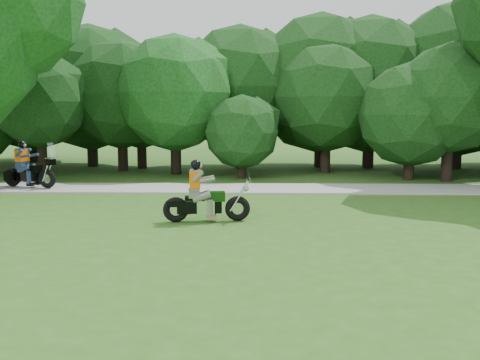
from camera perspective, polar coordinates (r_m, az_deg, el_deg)
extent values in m
plane|color=#345518|center=(10.61, 5.38, -7.47)|extent=(100.00, 100.00, 0.00)
cube|color=gray|center=(18.44, 3.63, -0.92)|extent=(60.00, 2.20, 0.06)
cylinder|color=black|center=(26.70, 22.01, 3.06)|extent=(0.56, 0.56, 1.80)
sphere|color=black|center=(26.68, 22.36, 9.95)|extent=(7.12, 7.12, 7.12)
cylinder|color=black|center=(29.82, -21.20, 3.51)|extent=(0.56, 0.56, 1.80)
sphere|color=black|center=(29.79, -21.50, 9.69)|extent=(7.13, 7.13, 7.13)
cylinder|color=black|center=(23.49, -20.34, 2.59)|extent=(0.39, 0.39, 1.80)
sphere|color=black|center=(23.41, -20.58, 7.84)|extent=(3.85, 3.85, 3.85)
cylinder|color=black|center=(25.76, 13.52, 3.25)|extent=(0.52, 0.52, 1.80)
sphere|color=black|center=(25.72, 13.72, 9.85)|extent=(6.35, 6.35, 6.35)
cylinder|color=black|center=(25.65, 8.52, 3.36)|extent=(0.53, 0.53, 1.80)
sphere|color=black|center=(25.61, 8.66, 10.14)|extent=(6.56, 6.56, 6.56)
cylinder|color=black|center=(21.88, 21.21, 2.22)|extent=(0.41, 0.41, 1.80)
sphere|color=black|center=(21.81, 21.49, 8.15)|extent=(4.20, 4.20, 4.20)
cylinder|color=black|center=(23.47, 9.09, 2.86)|extent=(0.43, 0.43, 1.71)
sphere|color=black|center=(23.40, 9.21, 8.68)|extent=(4.70, 4.70, 4.70)
cylinder|color=black|center=(21.90, 17.57, 1.61)|extent=(0.40, 0.40, 1.22)
sphere|color=black|center=(21.80, 17.78, 6.68)|extent=(4.09, 4.09, 4.09)
cylinder|color=black|center=(26.73, -15.46, 3.34)|extent=(0.50, 0.50, 1.80)
sphere|color=black|center=(26.69, -15.68, 9.44)|extent=(5.99, 5.99, 5.99)
cylinder|color=black|center=(22.89, -6.86, 2.89)|extent=(0.45, 0.45, 1.80)
sphere|color=#124115|center=(22.82, -6.96, 9.18)|extent=(4.95, 4.95, 4.95)
cylinder|color=black|center=(25.28, -10.43, 3.15)|extent=(0.43, 0.43, 1.70)
sphere|color=black|center=(25.21, -10.56, 8.49)|extent=(4.62, 4.62, 4.62)
cylinder|color=black|center=(24.60, -12.40, 3.09)|extent=(0.44, 0.44, 1.80)
sphere|color=black|center=(24.53, -12.56, 8.89)|extent=(4.88, 4.88, 4.88)
cylinder|color=black|center=(21.32, 0.20, 1.36)|extent=(0.35, 0.35, 0.89)
sphere|color=black|center=(21.21, 0.20, 5.15)|extent=(2.97, 2.97, 2.97)
cylinder|color=black|center=(25.05, 0.07, 3.34)|extent=(0.49, 0.49, 1.80)
sphere|color=black|center=(25.00, 0.07, 9.75)|extent=(5.83, 5.83, 5.83)
sphere|color=#124115|center=(19.56, -23.94, 17.11)|extent=(5.12, 5.12, 5.12)
torus|color=black|center=(13.15, -6.87, -3.16)|extent=(0.64, 0.25, 0.63)
torus|color=black|center=(13.21, -0.26, -3.06)|extent=(0.64, 0.25, 0.63)
cube|color=black|center=(13.14, -4.36, -2.93)|extent=(1.11, 0.34, 0.29)
cube|color=silver|center=(13.15, -3.69, -2.92)|extent=(0.46, 0.35, 0.36)
cube|color=black|center=(13.11, -2.64, -1.76)|extent=(0.49, 0.32, 0.23)
cube|color=black|center=(13.10, -4.90, -1.94)|extent=(0.50, 0.34, 0.09)
cylinder|color=silver|center=(13.16, -0.11, -1.72)|extent=(0.48, 0.10, 0.74)
cylinder|color=silver|center=(13.12, 0.82, -0.05)|extent=(0.10, 0.57, 0.03)
cube|color=#505746|center=(13.08, -4.90, -1.40)|extent=(0.31, 0.37, 0.21)
cube|color=#505746|center=(13.04, -4.84, 0.00)|extent=(0.28, 0.40, 0.50)
cube|color=#FF6405|center=(13.03, -4.84, 0.08)|extent=(0.31, 0.44, 0.39)
sphere|color=black|center=(12.99, -4.74, 1.64)|extent=(0.25, 0.25, 0.25)
torus|color=black|center=(20.30, -23.11, 0.29)|extent=(0.68, 0.37, 0.66)
torus|color=black|center=(19.37, -19.86, 0.12)|extent=(0.68, 0.37, 0.66)
cube|color=black|center=(19.93, -21.92, 0.36)|extent=(1.07, 0.52, 0.30)
cube|color=silver|center=(19.84, -21.60, 0.34)|extent=(0.52, 0.43, 0.38)
cube|color=black|center=(19.66, -21.11, 1.13)|extent=(0.55, 0.41, 0.24)
cube|color=black|center=(19.98, -22.21, 1.07)|extent=(0.55, 0.43, 0.09)
cylinder|color=silver|center=(19.31, -19.82, 1.09)|extent=(0.37, 0.15, 0.84)
cylinder|color=silver|center=(19.18, -19.50, 2.27)|extent=(0.20, 0.58, 0.03)
cube|color=black|center=(20.11, -23.40, 0.34)|extent=(0.41, 0.22, 0.32)
cube|color=black|center=(20.41, -22.64, 0.48)|extent=(0.41, 0.22, 0.32)
cube|color=navy|center=(19.97, -22.23, 1.44)|extent=(0.37, 0.42, 0.23)
cube|color=navy|center=(19.92, -22.24, 2.40)|extent=(0.35, 0.45, 0.53)
cube|color=#FF6405|center=(19.92, -22.24, 2.46)|extent=(0.38, 0.49, 0.41)
sphere|color=black|center=(19.88, -22.23, 3.53)|extent=(0.26, 0.26, 0.26)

